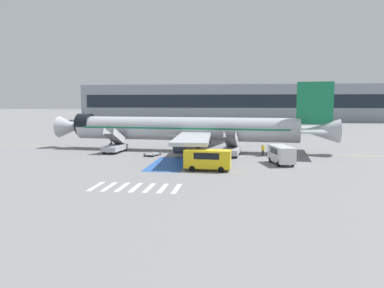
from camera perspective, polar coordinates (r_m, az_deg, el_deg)
ground_plane at (r=56.35m, az=-2.66°, el=-1.09°), size 600.00×600.00×0.00m
apron_leadline_yellow at (r=56.94m, az=-1.24°, el=-1.00°), size 77.64×7.20×0.01m
apron_stand_patch_blue at (r=44.78m, az=-3.54°, el=-3.06°), size 4.21×10.48×0.01m
apron_walkway_bar_0 at (r=34.16m, az=-14.43°, el=-6.26°), size 0.44×3.60×0.01m
apron_walkway_bar_1 at (r=33.75m, az=-12.52°, el=-6.36°), size 0.44×3.60×0.01m
apron_walkway_bar_2 at (r=33.37m, az=-10.57°, el=-6.46°), size 0.44×3.60×0.01m
apron_walkway_bar_3 at (r=33.03m, az=-8.57°, el=-6.56°), size 0.44×3.60×0.01m
apron_walkway_bar_4 at (r=32.73m, az=-6.53°, el=-6.65°), size 0.44×3.60×0.01m
apron_walkway_bar_5 at (r=32.47m, az=-4.46°, el=-6.73°), size 0.44×3.60×0.01m
apron_walkway_bar_6 at (r=32.26m, az=-2.36°, el=-6.81°), size 0.44×3.60×0.01m
airliner at (r=56.45m, az=-0.59°, el=2.29°), size 43.25×32.36×10.17m
boarding_stairs_forward at (r=55.74m, az=-11.66°, el=-0.31°), size 2.62×5.38×3.76m
boarding_stairs_aft at (r=51.29m, az=5.95°, el=-0.80°), size 2.62×5.38×3.66m
fuel_tanker at (r=77.34m, az=4.89°, el=2.20°), size 3.71×9.31×3.33m
service_van_0 at (r=40.32m, az=2.39°, el=-2.19°), size 5.06×2.23×2.24m
service_van_1 at (r=45.59m, az=13.47°, el=-1.41°), size 2.89×5.04×2.17m
baggage_cart at (r=51.79m, az=-6.03°, el=-1.50°), size 2.14×2.91×0.87m
ground_crew_0 at (r=51.81m, az=10.77°, el=-0.79°), size 0.48×0.44×1.67m
ground_crew_1 at (r=54.12m, az=-1.61°, el=-0.24°), size 0.29×0.46×1.86m
terminal_building at (r=144.38m, az=6.42°, el=6.22°), size 117.05×12.10×13.74m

